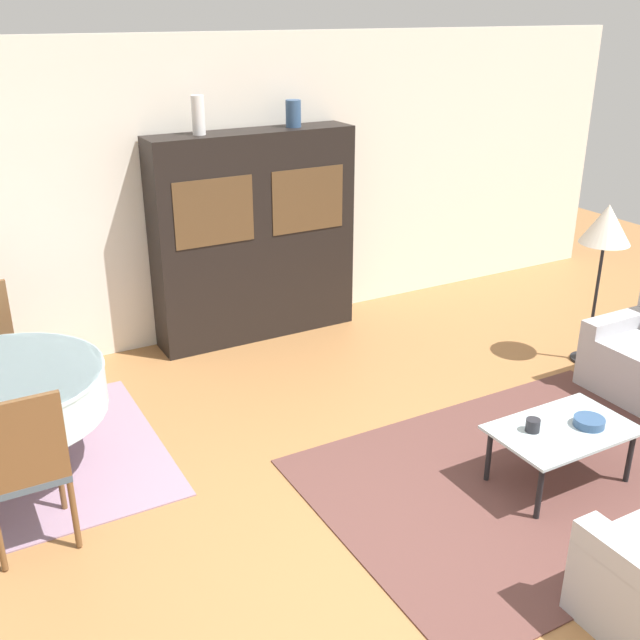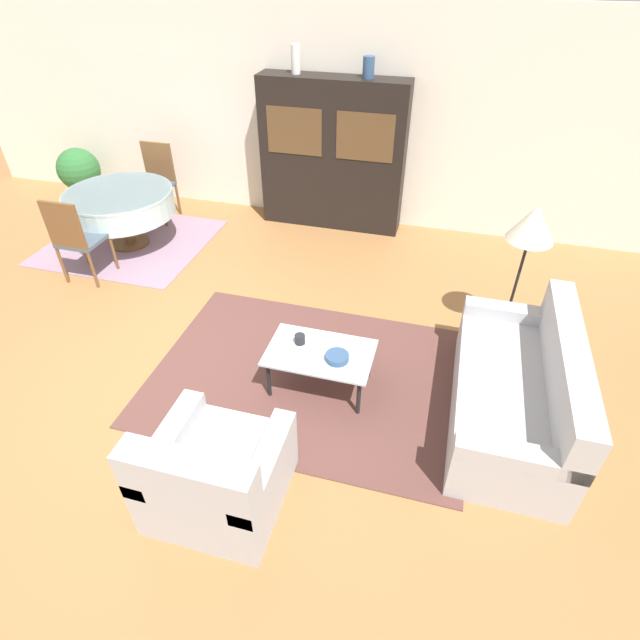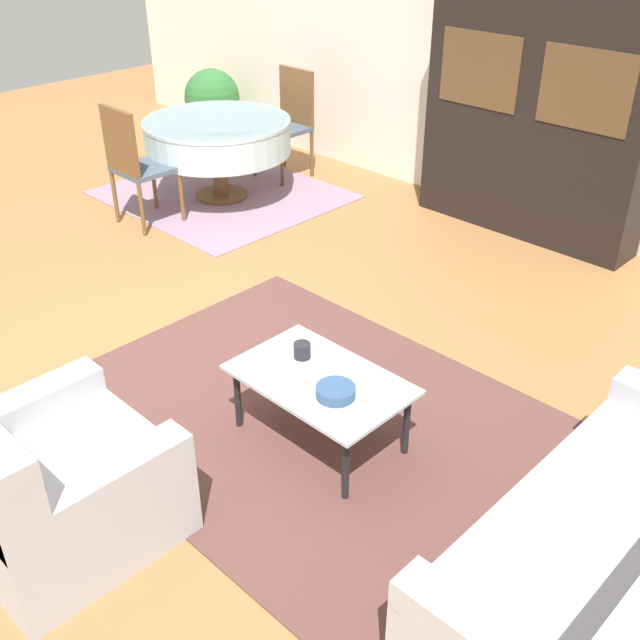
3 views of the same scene
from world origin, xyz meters
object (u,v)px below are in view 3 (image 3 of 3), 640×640
display_cabinet (537,118)px  dining_chair_far (289,117)px  armchair (50,485)px  coffee_table (320,384)px  dining_chair_near (134,160)px  couch (630,562)px  bowl (336,392)px  cup (302,350)px  dining_table (218,136)px  potted_plant (212,101)px

display_cabinet → dining_chair_far: (-2.40, -0.43, -0.38)m
armchair → coffee_table: 1.37m
coffee_table → dining_chair_near: 3.26m
couch → bowl: 1.48m
dining_chair_far → bowl: (3.26, -2.80, -0.14)m
couch → cup: size_ratio=19.69×
dining_table → bowl: (3.26, -1.92, -0.15)m
dining_chair_near → cup: bearing=-17.3°
display_cabinet → dining_chair_far: size_ratio=1.88×
armchair → dining_table: (-2.72, 3.17, 0.27)m
bowl → dining_table: bearing=149.6°
dining_chair_far → cup: size_ratio=11.04×
display_cabinet → dining_table: bearing=-151.3°
armchair → coffee_table: size_ratio=0.96×
dining_chair_near → couch: bearing=-11.0°
dining_table → bowl: 3.79m
bowl → potted_plant: (-4.67, 2.97, 0.01)m
armchair → potted_plant: armchair is taller
dining_chair_far → potted_plant: 1.42m
couch → armchair: bearing=124.2°
dining_chair_far → couch: bearing=150.4°
dining_table → dining_chair_far: (0.00, 0.88, -0.01)m
dining_chair_near → bowl: 3.43m
display_cabinet → bowl: size_ratio=9.62×
coffee_table → bowl: bowl is taller
dining_table → bowl: size_ratio=6.65×
dining_chair_near → cup: size_ratio=11.04×
dining_chair_far → dining_table: bearing=90.0°
coffee_table → bowl: bearing=-19.5°
dining_table → dining_chair_near: size_ratio=1.30×
dining_chair_far → display_cabinet: bearing=-169.9°
coffee_table → cup: size_ratio=9.94×
coffee_table → dining_chair_far: (-3.10, 2.74, 0.21)m
bowl → potted_plant: potted_plant is taller
dining_chair_near → dining_chair_far: 1.77m
dining_table → bowl: dining_table is taller
dining_table → dining_chair_near: (0.00, -0.88, -0.01)m
dining_chair_near → cup: dining_chair_near is taller
coffee_table → cup: bearing=160.9°
display_cabinet → dining_table: 2.76m
cup → display_cabinet: bearing=99.2°
dining_table → cup: 3.41m
dining_chair_far → coffee_table: bearing=138.5°
coffee_table → cup: (-0.20, 0.07, 0.08)m
armchair → dining_chair_far: (-2.72, 4.05, 0.27)m
armchair → dining_table: size_ratio=0.66×
dining_chair_near → bowl: size_ratio=5.11×
dining_table → cup: (2.90, -1.79, -0.13)m
potted_plant → cup: bearing=-33.4°
dining_chair_far → cup: 3.94m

